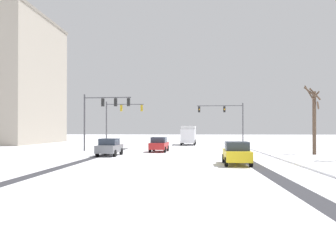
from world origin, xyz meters
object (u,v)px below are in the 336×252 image
at_px(traffic_signal_far_right, 226,115).
at_px(traffic_signal_near_left, 103,109).
at_px(traffic_signal_far_left, 119,115).
at_px(car_grey_second, 110,147).
at_px(car_red_lead, 159,144).
at_px(box_truck_delivery, 188,135).
at_px(bare_tree_sidewalk_far, 314,118).
at_px(car_yellow_cab_third, 237,153).

distance_m(traffic_signal_far_right, traffic_signal_near_left, 20.96).
distance_m(traffic_signal_far_left, car_grey_second, 17.45).
bearing_deg(car_red_lead, car_grey_second, -125.28).
relative_size(box_truck_delivery, bare_tree_sidewalk_far, 1.09).
height_order(traffic_signal_far_left, car_grey_second, traffic_signal_far_left).
bearing_deg(traffic_signal_near_left, traffic_signal_far_right, 42.48).
bearing_deg(traffic_signal_far_left, bare_tree_sidewalk_far, -32.16).
relative_size(traffic_signal_far_right, box_truck_delivery, 0.95).
distance_m(car_red_lead, bare_tree_sidewalk_far, 16.15).
bearing_deg(box_truck_delivery, car_yellow_cab_third, -83.18).
bearing_deg(car_grey_second, box_truck_delivery, 72.55).
height_order(traffic_signal_far_right, bare_tree_sidewalk_far, bare_tree_sidewalk_far).
height_order(traffic_signal_far_right, traffic_signal_near_left, same).
distance_m(car_grey_second, car_yellow_cab_third, 13.09).
xyz_separation_m(car_yellow_cab_third, bare_tree_sidewalk_far, (8.86, 10.00, 2.75)).
xyz_separation_m(car_yellow_cab_third, box_truck_delivery, (-3.63, 30.32, 0.82)).
bearing_deg(car_grey_second, traffic_signal_near_left, 110.10).
height_order(car_red_lead, car_yellow_cab_third, same).
relative_size(traffic_signal_far_left, traffic_signal_far_right, 0.92).
distance_m(box_truck_delivery, bare_tree_sidewalk_far, 23.92).
relative_size(traffic_signal_far_right, traffic_signal_near_left, 1.09).
bearing_deg(traffic_signal_far_left, box_truck_delivery, 31.91).
distance_m(car_red_lead, car_grey_second, 7.14).
xyz_separation_m(traffic_signal_far_left, traffic_signal_near_left, (0.33, -10.28, 0.16)).
xyz_separation_m(traffic_signal_far_right, bare_tree_sidewalk_far, (6.66, -17.99, -1.12)).
distance_m(traffic_signal_far_left, box_truck_delivery, 12.10).
bearing_deg(traffic_signal_far_right, traffic_signal_far_left, -166.22).
xyz_separation_m(traffic_signal_far_left, car_yellow_cab_third, (13.58, -24.12, -3.80)).
bearing_deg(car_yellow_cab_third, bare_tree_sidewalk_far, 48.47).
distance_m(car_red_lead, box_truck_delivery, 17.49).
bearing_deg(traffic_signal_far_right, bare_tree_sidewalk_far, -69.69).
relative_size(traffic_signal_far_left, bare_tree_sidewalk_far, 0.95).
relative_size(car_grey_second, box_truck_delivery, 0.55).
xyz_separation_m(traffic_signal_far_left, box_truck_delivery, (9.96, 6.20, -2.98)).
height_order(traffic_signal_near_left, car_red_lead, traffic_signal_near_left).
bearing_deg(bare_tree_sidewalk_far, car_yellow_cab_third, -131.53).
bearing_deg(car_yellow_cab_third, car_red_lead, 117.17).
bearing_deg(box_truck_delivery, traffic_signal_far_left, -148.09).
relative_size(car_red_lead, box_truck_delivery, 0.56).
bearing_deg(car_red_lead, box_truck_delivery, 79.74).
bearing_deg(car_grey_second, traffic_signal_far_right, 57.73).
bearing_deg(bare_tree_sidewalk_far, traffic_signal_far_left, 147.84).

